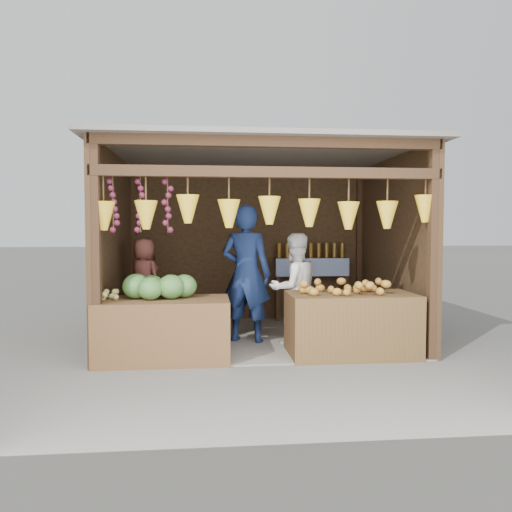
% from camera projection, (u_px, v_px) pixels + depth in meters
% --- Properties ---
extents(ground, '(80.00, 80.00, 0.00)m').
position_uv_depth(ground, '(257.00, 338.00, 7.18)').
color(ground, '#514F49').
rests_on(ground, ground).
extents(stall_structure, '(4.30, 3.30, 2.66)m').
position_uv_depth(stall_structure, '(255.00, 222.00, 7.04)').
color(stall_structure, slate).
rests_on(stall_structure, ground).
extents(back_shelf, '(1.25, 0.32, 1.32)m').
position_uv_depth(back_shelf, '(311.00, 270.00, 8.51)').
color(back_shelf, '#382314').
rests_on(back_shelf, ground).
extents(counter_left, '(1.55, 0.85, 0.73)m').
position_uv_depth(counter_left, '(164.00, 329.00, 5.93)').
color(counter_left, '#51361B').
rests_on(counter_left, ground).
extents(counter_right, '(1.55, 0.85, 0.77)m').
position_uv_depth(counter_right, '(351.00, 324.00, 6.16)').
color(counter_right, '#452D17').
rests_on(counter_right, ground).
extents(stool, '(0.31, 0.31, 0.29)m').
position_uv_depth(stool, '(145.00, 329.00, 7.04)').
color(stool, black).
rests_on(stool, ground).
extents(man_standing, '(0.81, 0.67, 1.89)m').
position_uv_depth(man_standing, '(246.00, 274.00, 6.82)').
color(man_standing, '#132047').
rests_on(man_standing, ground).
extents(woman_standing, '(0.88, 0.78, 1.51)m').
position_uv_depth(woman_standing, '(294.00, 289.00, 6.76)').
color(woman_standing, white).
rests_on(woman_standing, ground).
extents(vendor_seated, '(0.67, 0.63, 1.15)m').
position_uv_depth(vendor_seated, '(144.00, 279.00, 7.00)').
color(vendor_seated, brown).
rests_on(vendor_seated, stool).
extents(melon_pile, '(1.00, 0.50, 0.32)m').
position_uv_depth(melon_pile, '(160.00, 285.00, 6.00)').
color(melon_pile, '#1B4B14').
rests_on(melon_pile, counter_left).
extents(tanfruit_pile, '(0.34, 0.40, 0.13)m').
position_uv_depth(tanfruit_pile, '(106.00, 295.00, 5.81)').
color(tanfruit_pile, olive).
rests_on(tanfruit_pile, counter_left).
extents(mango_pile, '(1.40, 0.64, 0.22)m').
position_uv_depth(mango_pile, '(351.00, 284.00, 6.14)').
color(mango_pile, '#CE4E1B').
rests_on(mango_pile, counter_right).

